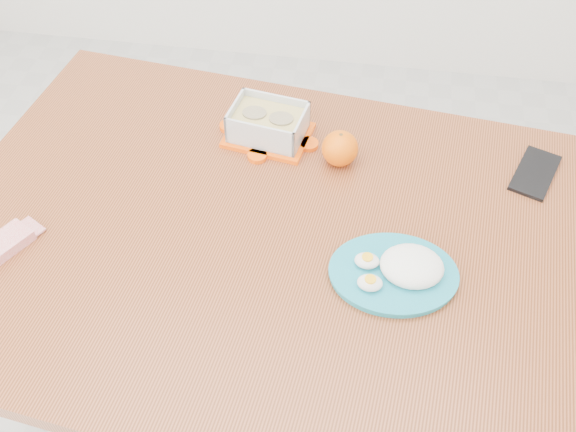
# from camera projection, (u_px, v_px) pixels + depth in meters

# --- Properties ---
(ground) EXTENTS (3.50, 3.50, 0.00)m
(ground) POSITION_uv_depth(u_px,v_px,m) (241.00, 432.00, 1.74)
(ground) COLOR #B7B7B2
(ground) RESTS_ON ground
(dining_table) EXTENTS (1.46, 1.06, 0.75)m
(dining_table) POSITION_uv_depth(u_px,v_px,m) (288.00, 264.00, 1.29)
(dining_table) COLOR brown
(dining_table) RESTS_ON ground
(food_container) EXTENTS (0.20, 0.16, 0.08)m
(food_container) POSITION_uv_depth(u_px,v_px,m) (268.00, 124.00, 1.39)
(food_container) COLOR #FC5407
(food_container) RESTS_ON dining_table
(orange_fruit) EXTENTS (0.08, 0.08, 0.08)m
(orange_fruit) POSITION_uv_depth(u_px,v_px,m) (340.00, 148.00, 1.33)
(orange_fruit) COLOR #F85904
(orange_fruit) RESTS_ON dining_table
(rice_plate) EXTENTS (0.25, 0.25, 0.06)m
(rice_plate) POSITION_uv_depth(u_px,v_px,m) (400.00, 269.00, 1.15)
(rice_plate) COLOR teal
(rice_plate) RESTS_ON dining_table
(smartphone) EXTENTS (0.12, 0.16, 0.01)m
(smartphone) POSITION_uv_depth(u_px,v_px,m) (535.00, 173.00, 1.33)
(smartphone) COLOR black
(smartphone) RESTS_ON dining_table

